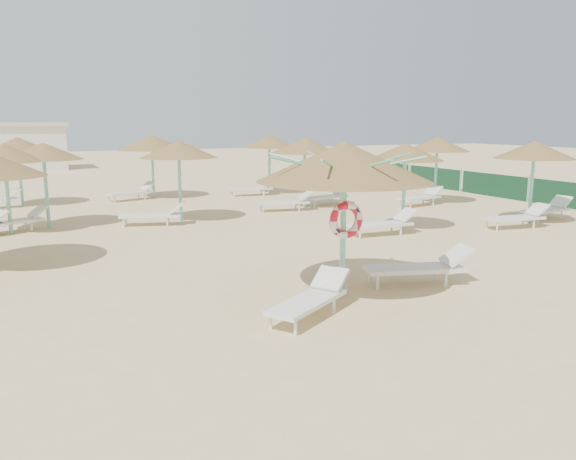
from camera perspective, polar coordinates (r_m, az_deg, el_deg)
name	(u,v)px	position (r m, az deg, el deg)	size (l,w,h in m)	color
ground	(328,303)	(10.34, 4.12, -7.41)	(120.00, 120.00, 0.00)	#E0BD88
main_palapa	(344,162)	(10.35, 5.75, 6.85)	(3.24, 3.24, 2.90)	#72C6B3
lounger_main_a	(311,298)	(9.52, 2.36, -6.93)	(1.91, 1.49, 0.69)	white
lounger_main_b	(421,267)	(11.69, 13.35, -3.64)	(2.22, 1.24, 0.77)	white
palapa_field	(214,150)	(19.91, -7.49, 8.10)	(20.00, 14.27, 2.72)	#72C6B3
service_hut	(2,146)	(43.58, -27.02, 7.60)	(8.40, 4.40, 3.25)	silver
windbreak_fence	(494,185)	(26.55, 20.22, 4.28)	(0.08, 19.84, 1.10)	#174625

